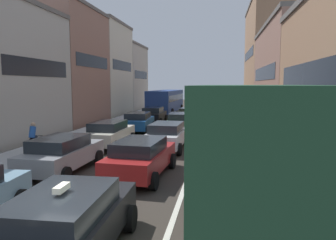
# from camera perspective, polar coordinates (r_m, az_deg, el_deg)

# --- Properties ---
(sidewalk_left) EXTENTS (2.60, 64.00, 0.14)m
(sidewalk_left) POSITION_cam_1_polar(r_m,az_deg,el_deg) (27.44, -11.16, -1.08)
(sidewalk_left) COLOR #BABABA
(sidewalk_left) RESTS_ON ground
(lane_stripe_left) EXTENTS (0.16, 60.00, 0.01)m
(lane_stripe_left) POSITION_cam_1_polar(r_m,az_deg,el_deg) (26.13, -0.83, -1.47)
(lane_stripe_left) COLOR silver
(lane_stripe_left) RESTS_ON ground
(lane_stripe_right) EXTENTS (0.16, 60.00, 0.01)m
(lane_stripe_right) POSITION_cam_1_polar(r_m,az_deg,el_deg) (25.75, 6.64, -1.63)
(lane_stripe_right) COLOR silver
(lane_stripe_right) RESTS_ON ground
(building_row_left) EXTENTS (7.20, 43.90, 10.82)m
(building_row_left) POSITION_cam_1_polar(r_m,az_deg,el_deg) (31.59, -18.97, 8.49)
(building_row_left) COLOR gray
(building_row_left) RESTS_ON ground
(building_row_right) EXTENTS (7.20, 43.90, 13.75)m
(building_row_right) POSITION_cam_1_polar(r_m,az_deg,el_deg) (31.40, 22.56, 9.12)
(building_row_right) COLOR #9E7556
(building_row_right) RESTS_ON ground
(removalist_box_truck) EXTENTS (2.79, 7.74, 3.58)m
(removalist_box_truck) POSITION_cam_1_polar(r_m,az_deg,el_deg) (7.66, 15.34, -6.01)
(removalist_box_truck) COLOR navy
(removalist_box_truck) RESTS_ON ground
(taxi_centre_lane_front) EXTENTS (2.16, 4.35, 1.66)m
(taxi_centre_lane_front) POSITION_cam_1_polar(r_m,az_deg,el_deg) (7.00, -17.84, -17.45)
(taxi_centre_lane_front) COLOR black
(taxi_centre_lane_front) RESTS_ON ground
(sedan_centre_lane_second) EXTENTS (2.30, 4.41, 1.49)m
(sedan_centre_lane_second) POSITION_cam_1_polar(r_m,az_deg,el_deg) (12.40, -4.93, -6.63)
(sedan_centre_lane_second) COLOR #A51E1E
(sedan_centre_lane_second) RESTS_ON ground
(wagon_left_lane_second) EXTENTS (2.17, 4.35, 1.49)m
(wagon_left_lane_second) POSITION_cam_1_polar(r_m,az_deg,el_deg) (13.71, -18.57, -5.68)
(wagon_left_lane_second) COLOR gray
(wagon_left_lane_second) RESTS_ON ground
(hatchback_centre_lane_third) EXTENTS (2.20, 4.37, 1.49)m
(hatchback_centre_lane_third) POSITION_cam_1_polar(r_m,az_deg,el_deg) (17.55, -0.16, -2.75)
(hatchback_centre_lane_third) COLOR silver
(hatchback_centre_lane_third) RESTS_ON ground
(sedan_left_lane_third) EXTENTS (2.11, 4.32, 1.49)m
(sedan_left_lane_third) POSITION_cam_1_polar(r_m,az_deg,el_deg) (18.61, -10.58, -2.33)
(sedan_left_lane_third) COLOR beige
(sedan_left_lane_third) RESTS_ON ground
(coupe_centre_lane_fourth) EXTENTS (2.27, 4.40, 1.49)m
(coupe_centre_lane_fourth) POSITION_cam_1_polar(r_m,az_deg,el_deg) (23.59, 2.20, -0.39)
(coupe_centre_lane_fourth) COLOR #19592D
(coupe_centre_lane_fourth) RESTS_ON ground
(sedan_left_lane_fourth) EXTENTS (2.25, 4.39, 1.49)m
(sedan_left_lane_fourth) POSITION_cam_1_polar(r_m,az_deg,el_deg) (24.18, -5.37, -0.25)
(sedan_left_lane_fourth) COLOR #194C8C
(sedan_left_lane_fourth) RESTS_ON ground
(sedan_centre_lane_fifth) EXTENTS (2.14, 4.34, 1.49)m
(sedan_centre_lane_fifth) POSITION_cam_1_polar(r_m,az_deg,el_deg) (28.88, 3.90, 0.85)
(sedan_centre_lane_fifth) COLOR #B29319
(sedan_centre_lane_fifth) RESTS_ON ground
(sedan_left_lane_fifth) EXTENTS (2.09, 4.32, 1.49)m
(sedan_left_lane_fifth) POSITION_cam_1_polar(r_m,az_deg,el_deg) (29.52, -2.64, 0.98)
(sedan_left_lane_fifth) COLOR black
(sedan_left_lane_fifth) RESTS_ON ground
(sedan_right_lane_behind_truck) EXTENTS (2.18, 4.36, 1.49)m
(sedan_right_lane_behind_truck) POSITION_cam_1_polar(r_m,az_deg,el_deg) (14.89, 10.90, -4.52)
(sedan_right_lane_behind_truck) COLOR #759EB7
(sedan_right_lane_behind_truck) RESTS_ON ground
(wagon_right_lane_far) EXTENTS (2.20, 4.37, 1.49)m
(wagon_right_lane_far) POSITION_cam_1_polar(r_m,az_deg,el_deg) (20.41, 10.29, -1.56)
(wagon_right_lane_far) COLOR #A51E1E
(wagon_right_lane_far) RESTS_ON ground
(bus_mid_queue_primary) EXTENTS (3.01, 10.56, 2.90)m
(bus_mid_queue_primary) POSITION_cam_1_polar(r_m,az_deg,el_deg) (37.67, -0.33, 3.63)
(bus_mid_queue_primary) COLOR navy
(bus_mid_queue_primary) RESTS_ON ground
(cyclist_on_sidewalk) EXTENTS (0.50, 1.73, 1.72)m
(cyclist_on_sidewalk) POSITION_cam_1_polar(r_m,az_deg,el_deg) (17.20, -23.12, -3.28)
(cyclist_on_sidewalk) COLOR black
(cyclist_on_sidewalk) RESTS_ON ground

